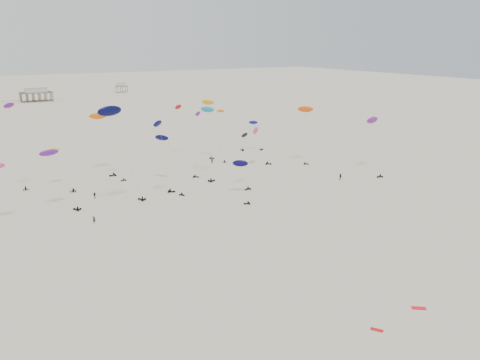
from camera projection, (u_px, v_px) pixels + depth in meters
ground_plane at (112, 134)px, 209.62m from camera, size 900.00×900.00×0.00m
pavilion_main at (36, 95)px, 327.08m from camera, size 21.00×13.00×9.80m
pavilion_small at (122, 88)px, 386.41m from camera, size 9.00×7.00×8.00m
rig_0 at (162, 136)px, 123.24m from camera, size 7.00×8.11×20.24m
rig_1 at (14, 132)px, 127.98m from camera, size 4.07×6.71×24.22m
rig_2 at (113, 129)px, 140.91m from camera, size 3.76×11.63×20.62m
rig_3 at (232, 131)px, 178.57m from camera, size 6.92×11.56×16.55m
rig_4 at (186, 118)px, 168.51m from camera, size 9.23×16.76×21.95m
rig_5 at (58, 163)px, 132.34m from camera, size 6.03×12.96×13.87m
rig_6 at (258, 136)px, 155.61m from camera, size 7.20×6.19×12.81m
rig_7 at (204, 143)px, 142.35m from camera, size 5.47×16.03×21.83m
rig_8 at (54, 164)px, 114.86m from camera, size 7.69×9.80×15.29m
rig_10 at (241, 169)px, 125.35m from camera, size 6.79×12.34×12.39m
rig_11 at (256, 130)px, 177.88m from camera, size 4.69×5.06×11.32m
rig_13 at (373, 128)px, 149.72m from camera, size 10.49×13.17×19.00m
rig_14 at (205, 123)px, 142.66m from camera, size 9.19×6.42×21.12m
rig_15 at (113, 121)px, 116.07m from camera, size 10.30×6.34×24.98m
rig_16 at (211, 114)px, 163.16m from camera, size 4.54×14.26×21.49m
rig_17 at (101, 125)px, 147.20m from camera, size 5.92×12.76×19.57m
rig_18 at (306, 115)px, 158.96m from camera, size 6.97×8.99×19.16m
rig_19 at (164, 150)px, 135.45m from camera, size 6.69×17.13×17.82m
rig_20 at (246, 155)px, 131.32m from camera, size 4.78×7.18×15.39m
spectator_0 at (94, 223)px, 106.88m from camera, size 0.87×0.78×1.97m
spectator_1 at (340, 180)px, 140.33m from camera, size 1.27×1.14×2.26m
spectator_2 at (95, 198)px, 123.68m from camera, size 1.30×0.86×2.02m
spectator_3 at (212, 163)px, 159.71m from camera, size 0.95×0.94×2.18m
grounded_kite_a at (419, 308)px, 72.46m from camera, size 2.31×2.02×0.08m
grounded_kite_b at (377, 330)px, 66.99m from camera, size 1.60×1.88×0.07m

